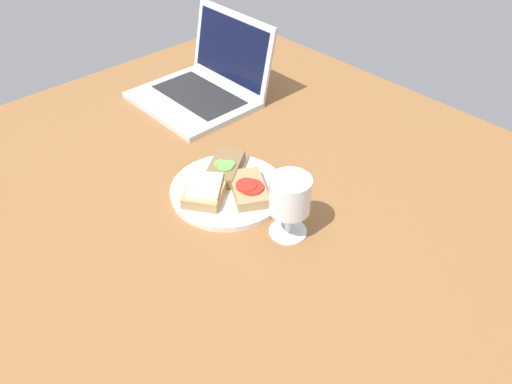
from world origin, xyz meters
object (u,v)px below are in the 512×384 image
Objects in this scene: plate at (227,189)px; laptop at (205,84)px; sandwich_with_tomato at (249,189)px; sandwich_with_cheese at (205,191)px; sandwich_with_cucumber at (225,167)px; wine_glass at (290,198)px.

plate is 41.97cm from laptop.
sandwich_with_tomato is at bearing -26.73° from laptop.
sandwich_with_cucumber is (-3.44, 8.18, -0.08)cm from sandwich_with_cheese.
sandwich_with_tomato is (4.84, 1.94, 1.97)cm from plate.
wine_glass is at bearing -6.19° from sandwich_with_cucumber.
sandwich_with_cheese is at bearing -67.16° from sandwich_with_cucumber.
wine_glass is (17.56, 0.71, 8.12)cm from plate.
sandwich_with_cucumber is (-8.91, 1.12, 0.03)cm from sandwich_with_tomato.
sandwich_with_tomato is 8.98cm from sandwich_with_cucumber.
plate is 19.36cm from wine_glass.
sandwich_with_cheese is at bearing -96.97° from plate.
sandwich_with_cheese is at bearing -127.73° from sandwich_with_tomato.
plate is 1.88× the size of sandwich_with_cucumber.
laptop reaches higher than wine_glass.
wine_glass is at bearing 17.78° from sandwich_with_cheese.
sandwich_with_cucumber is at bearing 112.84° from sandwich_with_cheese.
laptop is at bearing 148.57° from sandwich_with_cucumber.
sandwich_with_cucumber is at bearing 173.81° from wine_glass.
plate is at bearing 83.03° from sandwich_with_cheese.
sandwich_with_cheese reaches higher than plate.
sandwich_with_tomato is 0.43× the size of laptop.
sandwich_with_tomato is 45.13cm from laptop.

